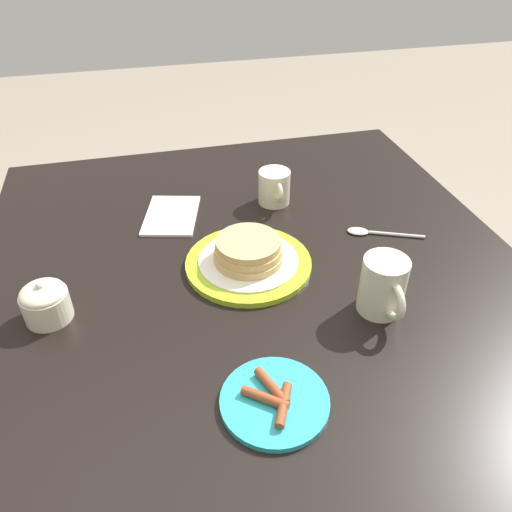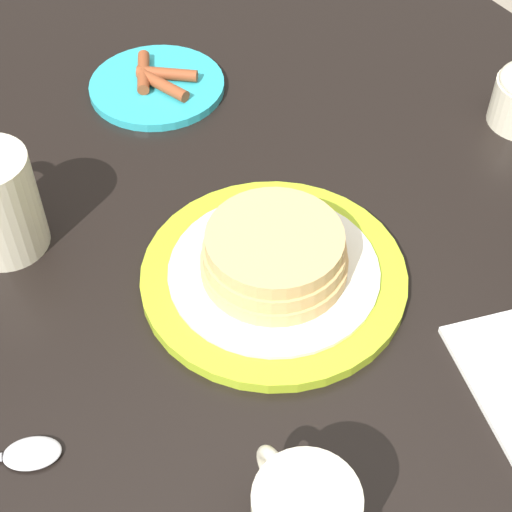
# 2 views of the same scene
# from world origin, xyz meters

# --- Properties ---
(dining_table) EXTENTS (1.20, 1.05, 0.74)m
(dining_table) POSITION_xyz_m (0.00, 0.00, 0.62)
(dining_table) COLOR black
(dining_table) RESTS_ON ground_plane
(pancake_plate) EXTENTS (0.24, 0.24, 0.06)m
(pancake_plate) POSITION_xyz_m (-0.04, -0.01, 0.76)
(pancake_plate) COLOR #AAC628
(pancake_plate) RESTS_ON dining_table
(side_plate_bacon) EXTENTS (0.16, 0.16, 0.02)m
(side_plate_bacon) POSITION_xyz_m (0.28, -0.05, 0.74)
(side_plate_bacon) COLOR #2DADBC
(side_plate_bacon) RESTS_ON dining_table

